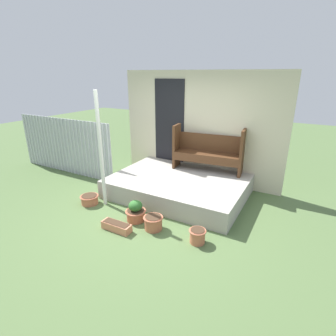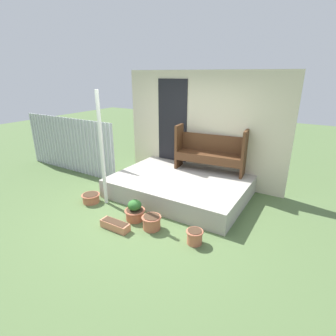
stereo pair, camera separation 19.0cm
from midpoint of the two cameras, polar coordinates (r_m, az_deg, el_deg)
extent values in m
plane|color=#516B3D|center=(5.12, -5.11, -9.73)|extent=(24.00, 24.00, 0.00)
cube|color=#A8A399|center=(5.74, 1.33, -3.98)|extent=(2.81, 2.00, 0.40)
cube|color=beige|center=(6.30, 5.82, 8.62)|extent=(4.01, 0.06, 2.60)
cube|color=black|center=(6.59, -0.55, 10.15)|extent=(0.80, 0.02, 2.00)
cube|color=#ADB2B7|center=(7.48, -22.33, 4.50)|extent=(3.19, 0.02, 1.45)
cylinder|color=silver|center=(8.70, -28.90, 5.51)|extent=(0.04, 0.04, 1.45)
cylinder|color=silver|center=(8.60, -28.45, 5.43)|extent=(0.04, 0.04, 1.45)
cylinder|color=silver|center=(8.50, -27.99, 5.36)|extent=(0.04, 0.04, 1.45)
cylinder|color=silver|center=(8.40, -27.52, 5.29)|extent=(0.04, 0.04, 1.45)
cylinder|color=silver|center=(8.30, -27.04, 5.21)|extent=(0.04, 0.04, 1.45)
cylinder|color=silver|center=(8.20, -26.55, 5.13)|extent=(0.04, 0.04, 1.45)
cylinder|color=silver|center=(8.10, -26.04, 5.05)|extent=(0.04, 0.04, 1.45)
cylinder|color=silver|center=(8.00, -25.53, 4.97)|extent=(0.04, 0.04, 1.45)
cylinder|color=silver|center=(7.90, -25.00, 4.88)|extent=(0.04, 0.04, 1.45)
cylinder|color=silver|center=(7.80, -24.45, 4.79)|extent=(0.04, 0.04, 1.45)
cylinder|color=silver|center=(7.71, -23.90, 4.70)|extent=(0.04, 0.04, 1.45)
cylinder|color=silver|center=(7.61, -23.33, 4.61)|extent=(0.04, 0.04, 1.45)
cylinder|color=silver|center=(7.52, -22.74, 4.51)|extent=(0.04, 0.04, 1.45)
cylinder|color=silver|center=(7.42, -22.15, 4.41)|extent=(0.04, 0.04, 1.45)
cylinder|color=silver|center=(7.33, -21.53, 4.31)|extent=(0.04, 0.04, 1.45)
cylinder|color=silver|center=(7.24, -20.90, 4.20)|extent=(0.04, 0.04, 1.45)
cylinder|color=silver|center=(7.15, -20.26, 4.09)|extent=(0.04, 0.04, 1.45)
cylinder|color=silver|center=(7.06, -19.59, 3.98)|extent=(0.04, 0.04, 1.45)
cylinder|color=silver|center=(6.97, -18.92, 3.86)|extent=(0.04, 0.04, 1.45)
cylinder|color=silver|center=(6.88, -18.22, 3.74)|extent=(0.04, 0.04, 1.45)
cylinder|color=silver|center=(6.79, -17.51, 3.62)|extent=(0.04, 0.04, 1.45)
cylinder|color=silver|center=(6.71, -16.77, 3.49)|extent=(0.04, 0.04, 1.45)
cylinder|color=silver|center=(6.62, -16.02, 3.36)|extent=(0.04, 0.04, 1.45)
cylinder|color=silver|center=(6.54, -15.25, 3.22)|extent=(0.04, 0.04, 1.45)
cylinder|color=silver|center=(6.46, -14.46, 3.08)|extent=(0.04, 0.04, 1.45)
cylinder|color=silver|center=(6.37, -13.65, 2.94)|extent=(0.04, 0.04, 1.45)
cylinder|color=white|center=(5.19, -15.44, 3.58)|extent=(0.07, 0.07, 2.26)
cube|color=#4C2D19|center=(6.22, 0.99, 4.83)|extent=(0.10, 0.40, 1.02)
cube|color=#4C2D19|center=(5.84, 14.89, 3.14)|extent=(0.10, 0.40, 1.02)
cube|color=#4C2D19|center=(6.02, 7.68, 3.03)|extent=(1.49, 0.55, 0.04)
cube|color=#4C2D19|center=(5.88, 7.14, 1.65)|extent=(1.45, 0.18, 0.15)
cube|color=#4C2D19|center=(6.13, 8.24, 5.45)|extent=(1.45, 0.19, 0.40)
cylinder|color=#B76647|center=(5.66, -17.61, -6.60)|extent=(0.33, 0.33, 0.18)
torus|color=#B76647|center=(5.62, -17.70, -5.89)|extent=(0.38, 0.38, 0.02)
cylinder|color=#422D1E|center=(5.62, -17.71, -5.75)|extent=(0.31, 0.31, 0.01)
cylinder|color=#B76647|center=(4.88, -8.13, -10.17)|extent=(0.33, 0.33, 0.20)
torus|color=#B76647|center=(4.83, -8.18, -9.29)|extent=(0.38, 0.38, 0.02)
cylinder|color=#422D1E|center=(4.83, -8.19, -9.12)|extent=(0.31, 0.31, 0.01)
ellipsoid|color=#2D6628|center=(4.78, -8.25, -8.15)|extent=(0.25, 0.25, 0.19)
cylinder|color=#B76647|center=(4.58, -4.42, -11.84)|extent=(0.30, 0.30, 0.23)
torus|color=#B76647|center=(4.53, -4.46, -10.71)|extent=(0.34, 0.34, 0.02)
cylinder|color=#422D1E|center=(4.52, -4.46, -10.54)|extent=(0.28, 0.28, 0.01)
cylinder|color=#B76647|center=(4.27, 5.12, -14.60)|extent=(0.24, 0.24, 0.22)
torus|color=#B76647|center=(4.21, 5.16, -13.48)|extent=(0.28, 0.28, 0.02)
cylinder|color=#422D1E|center=(4.20, 5.17, -13.29)|extent=(0.22, 0.22, 0.01)
cube|color=tan|center=(4.67, -12.31, -12.36)|extent=(0.54, 0.18, 0.14)
cube|color=#422D1E|center=(4.63, -12.38, -11.60)|extent=(0.48, 0.15, 0.01)
camera|label=1|loc=(0.09, -91.10, -0.40)|focal=28.00mm
camera|label=2|loc=(0.09, 88.90, 0.40)|focal=28.00mm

